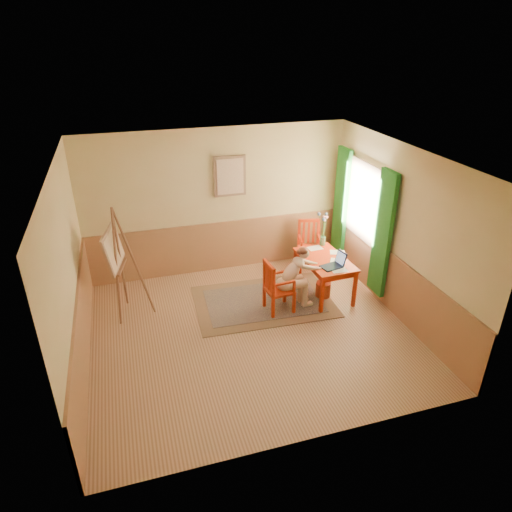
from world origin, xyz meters
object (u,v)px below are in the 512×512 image
object	(u,v)px
table	(325,263)
chair_left	(277,287)
figure	(295,276)
easel	(116,253)
laptop	(334,264)
chair_back	(309,245)

from	to	relation	value
table	chair_left	world-z (taller)	chair_left
chair_left	figure	xyz separation A→B (m)	(0.34, 0.04, 0.15)
chair_left	easel	world-z (taller)	easel
table	laptop	bearing A→B (deg)	-84.91
chair_left	laptop	distance (m)	1.07
table	chair_left	bearing A→B (deg)	-163.78
table	laptop	size ratio (longest dim) A/B	2.78
table	chair_back	size ratio (longest dim) A/B	1.25
chair_left	figure	bearing A→B (deg)	6.78
chair_left	laptop	bearing A→B (deg)	-1.43
chair_back	easel	xyz separation A→B (m)	(-3.63, -0.63, 0.65)
chair_left	chair_back	xyz separation A→B (m)	(1.14, 1.32, 0.02)
table	chair_left	distance (m)	1.05
chair_back	figure	xyz separation A→B (m)	(-0.81, -1.28, 0.12)
table	laptop	world-z (taller)	laptop
chair_left	easel	bearing A→B (deg)	164.58
chair_back	laptop	world-z (taller)	chair_back
easel	laptop	bearing A→B (deg)	-11.46
chair_left	chair_back	bearing A→B (deg)	49.15
laptop	easel	world-z (taller)	easel
table	laptop	xyz separation A→B (m)	(0.03, -0.31, 0.14)
easel	chair_left	bearing A→B (deg)	-15.42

